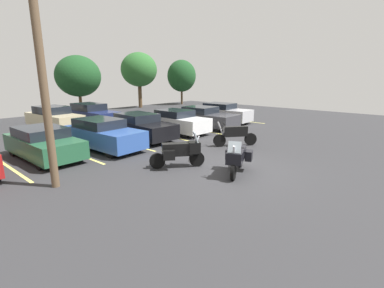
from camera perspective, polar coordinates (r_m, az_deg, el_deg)
The scene contains 17 objects.
ground at distance 10.75m, azimuth 8.06°, elevation -5.55°, with size 44.00×44.00×0.10m, color #2D2D30.
motorcycle_touring at distance 10.18m, azimuth 9.22°, elevation -2.62°, with size 2.03×1.28×1.35m.
motorcycle_second at distance 14.28m, azimuth 8.79°, elevation 1.89°, with size 1.91×1.48×1.28m.
motorcycle_third at distance 10.77m, azimuth -2.62°, elevation -1.53°, with size 1.77×1.42×1.39m.
parking_stripes at distance 14.58m, azimuth -18.03°, elevation -0.74°, with size 24.40×5.06×0.01m.
car_green at distance 13.58m, azimuth -28.14°, elevation 0.16°, with size 1.90×4.35×1.35m.
car_blue at distance 14.22m, azimuth -17.67°, elevation 1.91°, with size 2.03×4.50×1.46m.
car_black at distance 16.13m, azimuth -10.87°, elevation 3.58°, with size 2.08×4.96×1.43m.
car_white at distance 17.53m, azimuth -3.19°, elevation 4.60°, with size 1.85×4.26×1.43m.
car_charcoal at distance 19.41m, azimuth 2.55°, elevation 5.44°, with size 2.15×4.64×1.42m.
car_silver at distance 21.80m, azimuth 6.24°, elevation 6.36°, with size 1.99×4.45×1.46m.
car_far_champagne at distance 20.97m, azimuth -26.43°, elevation 4.79°, with size 2.14×4.85×1.53m.
car_far_navy at distance 22.07m, azimuth -19.91°, elevation 5.77°, with size 2.03×4.87×1.52m.
utility_pole at distance 9.53m, azimuth -28.71°, elevation 15.77°, with size 1.80×0.34×7.80m.
tree_right at distance 35.88m, azimuth -2.14°, elevation 13.75°, with size 3.56×3.56×5.48m.
tree_center at distance 32.49m, azimuth -10.80°, elevation 14.70°, with size 3.97×3.97×6.06m.
tree_left at distance 28.38m, azimuth -22.27°, elevation 12.72°, with size 4.04×4.04×5.35m.
Camera 1 is at (-8.47, -5.61, 3.46)m, focal length 26.06 mm.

